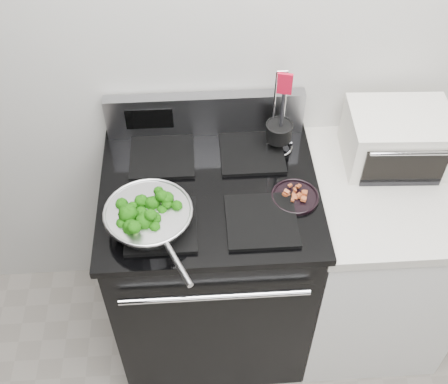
{
  "coord_description": "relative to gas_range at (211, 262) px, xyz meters",
  "views": [
    {
      "loc": [
        -0.33,
        0.04,
        2.43
      ],
      "look_at": [
        -0.25,
        1.36,
        0.98
      ],
      "focal_mm": 45.0,
      "sensor_mm": 36.0,
      "label": 1
    }
  ],
  "objects": [
    {
      "name": "utensil_holder",
      "position": [
        0.27,
        0.19,
        0.53
      ],
      "size": [
        0.12,
        0.12,
        0.36
      ],
      "rotation": [
        0.0,
        0.0,
        -0.25
      ],
      "color": "silver",
      "rests_on": "gas_range"
    },
    {
      "name": "toaster_oven",
      "position": [
        0.71,
        0.13,
        0.54
      ],
      "size": [
        0.38,
        0.3,
        0.21
      ],
      "rotation": [
        0.0,
        0.0,
        -0.05
      ],
      "color": "silver",
      "rests_on": "counter"
    },
    {
      "name": "back_wall",
      "position": [
        0.3,
        0.34,
        0.86
      ],
      "size": [
        4.0,
        0.02,
        2.7
      ],
      "primitive_type": "cube",
      "color": "silver",
      "rests_on": "ground"
    },
    {
      "name": "counter",
      "position": [
        0.68,
        -0.0,
        -0.03
      ],
      "size": [
        0.62,
        0.68,
        0.92
      ],
      "color": "white",
      "rests_on": "floor"
    },
    {
      "name": "broccoli_pile",
      "position": [
        -0.21,
        -0.16,
        0.53
      ],
      "size": [
        0.23,
        0.23,
        0.08
      ],
      "primitive_type": null,
      "color": "#093104",
      "rests_on": "skillet"
    },
    {
      "name": "bacon_plate",
      "position": [
        0.3,
        -0.07,
        0.48
      ],
      "size": [
        0.17,
        0.17,
        0.04
      ],
      "rotation": [
        0.0,
        0.0,
        0.09
      ],
      "color": "black",
      "rests_on": "gas_range"
    },
    {
      "name": "skillet",
      "position": [
        -0.21,
        -0.17,
        0.51
      ],
      "size": [
        0.3,
        0.45,
        0.06
      ],
      "rotation": [
        0.0,
        0.0,
        0.42
      ],
      "color": "silver",
      "rests_on": "gas_range"
    },
    {
      "name": "gas_range",
      "position": [
        0.0,
        0.0,
        0.0
      ],
      "size": [
        0.79,
        0.69,
        1.13
      ],
      "color": "black",
      "rests_on": "floor"
    }
  ]
}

